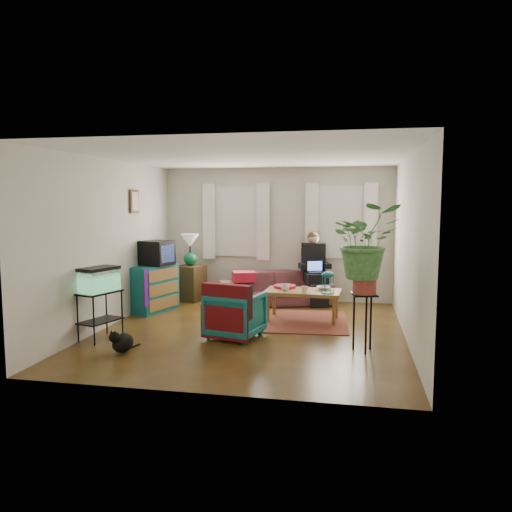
% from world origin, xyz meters
% --- Properties ---
extents(floor, '(4.50, 5.00, 0.01)m').
position_xyz_m(floor, '(0.00, 0.00, 0.00)').
color(floor, '#4F2B14').
rests_on(floor, ground).
extents(ceiling, '(4.50, 5.00, 0.01)m').
position_xyz_m(ceiling, '(0.00, 0.00, 2.60)').
color(ceiling, white).
rests_on(ceiling, wall_back).
extents(wall_back, '(4.50, 0.01, 2.60)m').
position_xyz_m(wall_back, '(0.00, 2.50, 1.30)').
color(wall_back, silver).
rests_on(wall_back, floor).
extents(wall_front, '(4.50, 0.01, 2.60)m').
position_xyz_m(wall_front, '(0.00, -2.50, 1.30)').
color(wall_front, silver).
rests_on(wall_front, floor).
extents(wall_left, '(0.01, 5.00, 2.60)m').
position_xyz_m(wall_left, '(-2.25, 0.00, 1.30)').
color(wall_left, silver).
rests_on(wall_left, floor).
extents(wall_right, '(0.01, 5.00, 2.60)m').
position_xyz_m(wall_right, '(2.25, 0.00, 1.30)').
color(wall_right, silver).
rests_on(wall_right, floor).
extents(window_left, '(1.08, 0.04, 1.38)m').
position_xyz_m(window_left, '(-0.80, 2.48, 1.55)').
color(window_left, white).
rests_on(window_left, wall_back).
extents(window_right, '(1.08, 0.04, 1.38)m').
position_xyz_m(window_right, '(1.25, 2.48, 1.55)').
color(window_right, white).
rests_on(window_right, wall_back).
extents(curtains_left, '(1.36, 0.06, 1.50)m').
position_xyz_m(curtains_left, '(-0.80, 2.40, 1.55)').
color(curtains_left, white).
rests_on(curtains_left, wall_back).
extents(curtains_right, '(1.36, 0.06, 1.50)m').
position_xyz_m(curtains_right, '(1.25, 2.40, 1.55)').
color(curtains_right, white).
rests_on(curtains_right, wall_back).
extents(picture_frame, '(0.04, 0.32, 0.40)m').
position_xyz_m(picture_frame, '(-2.21, 0.85, 1.95)').
color(picture_frame, '#3D2616').
rests_on(picture_frame, wall_left).
extents(area_rug, '(2.09, 1.72, 0.01)m').
position_xyz_m(area_rug, '(0.42, 0.73, 0.01)').
color(area_rug, '#612A1B').
rests_on(area_rug, floor).
extents(sofa, '(2.25, 1.44, 0.82)m').
position_xyz_m(sofa, '(0.05, 2.05, 0.41)').
color(sofa, brown).
rests_on(sofa, floor).
extents(seated_person, '(0.70, 0.78, 1.25)m').
position_xyz_m(seated_person, '(0.77, 2.29, 0.62)').
color(seated_person, black).
rests_on(seated_person, sofa).
extents(side_table, '(0.59, 0.59, 0.69)m').
position_xyz_m(side_table, '(-1.65, 2.09, 0.35)').
color(side_table, '#422518').
rests_on(side_table, floor).
extents(table_lamp, '(0.44, 0.44, 0.63)m').
position_xyz_m(table_lamp, '(-1.65, 2.09, 0.99)').
color(table_lamp, white).
rests_on(table_lamp, side_table).
extents(dresser, '(0.70, 1.00, 0.82)m').
position_xyz_m(dresser, '(-1.99, 1.04, 0.41)').
color(dresser, '#126770').
rests_on(dresser, floor).
extents(crt_tv, '(0.61, 0.58, 0.44)m').
position_xyz_m(crt_tv, '(-1.95, 1.12, 1.04)').
color(crt_tv, black).
rests_on(crt_tv, dresser).
extents(aquarium_stand, '(0.51, 0.69, 0.69)m').
position_xyz_m(aquarium_stand, '(-2.00, -0.85, 0.34)').
color(aquarium_stand, black).
rests_on(aquarium_stand, floor).
extents(aquarium, '(0.46, 0.62, 0.36)m').
position_xyz_m(aquarium, '(-2.00, -0.85, 0.87)').
color(aquarium, '#7FD899').
rests_on(aquarium, aquarium_stand).
extents(black_cat, '(0.34, 0.43, 0.32)m').
position_xyz_m(black_cat, '(-1.41, -1.37, 0.16)').
color(black_cat, black).
rests_on(black_cat, floor).
extents(armchair, '(0.84, 0.81, 0.73)m').
position_xyz_m(armchair, '(-0.15, -0.37, 0.36)').
color(armchair, '#105565').
rests_on(armchair, floor).
extents(serape_throw, '(0.75, 0.33, 0.60)m').
position_xyz_m(serape_throw, '(-0.22, -0.64, 0.51)').
color(serape_throw, '#9E0A0A').
rests_on(serape_throw, armchair).
extents(coffee_table, '(1.25, 0.72, 0.50)m').
position_xyz_m(coffee_table, '(0.70, 0.84, 0.25)').
color(coffee_table, brown).
rests_on(coffee_table, floor).
extents(cup_a, '(0.14, 0.14, 0.11)m').
position_xyz_m(cup_a, '(0.42, 0.74, 0.56)').
color(cup_a, white).
rests_on(cup_a, coffee_table).
extents(cup_b, '(0.12, 0.12, 0.10)m').
position_xyz_m(cup_b, '(0.74, 0.63, 0.55)').
color(cup_b, beige).
rests_on(cup_b, coffee_table).
extents(bowl, '(0.25, 0.25, 0.06)m').
position_xyz_m(bowl, '(1.03, 0.93, 0.53)').
color(bowl, white).
rests_on(bowl, coffee_table).
extents(snack_tray, '(0.39, 0.39, 0.04)m').
position_xyz_m(snack_tray, '(0.37, 1.02, 0.52)').
color(snack_tray, '#B21414').
rests_on(snack_tray, coffee_table).
extents(birdcage, '(0.21, 0.21, 0.35)m').
position_xyz_m(birdcage, '(1.11, 0.65, 0.68)').
color(birdcage, '#115B6B').
rests_on(birdcage, coffee_table).
extents(plant_stand, '(0.39, 0.39, 0.77)m').
position_xyz_m(plant_stand, '(1.64, -0.71, 0.38)').
color(plant_stand, black).
rests_on(plant_stand, floor).
extents(potted_plant, '(1.02, 0.93, 0.97)m').
position_xyz_m(potted_plant, '(1.64, -0.71, 1.29)').
color(potted_plant, '#599947').
rests_on(potted_plant, plant_stand).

